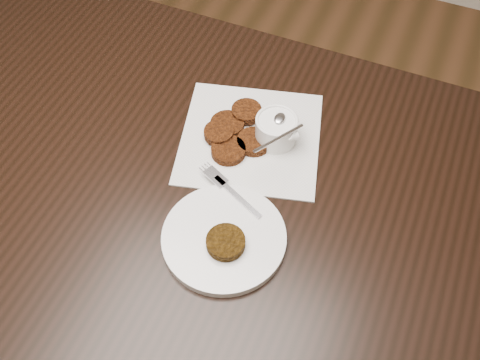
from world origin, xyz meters
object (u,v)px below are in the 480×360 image
napkin (250,138)px  sauce_ramekin (277,119)px  plate_with_patty (224,235)px  table (177,257)px

napkin → sauce_ramekin: bearing=18.9°
napkin → plate_with_patty: bearing=-78.8°
napkin → plate_with_patty: plate_with_patty is taller
napkin → table: bearing=-133.5°
table → napkin: napkin is taller
sauce_ramekin → plate_with_patty: 0.26m
table → plate_with_patty: (0.18, -0.10, 0.39)m
table → plate_with_patty: bearing=-27.4°
table → plate_with_patty: plate_with_patty is taller
sauce_ramekin → plate_with_patty: bearing=-90.2°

